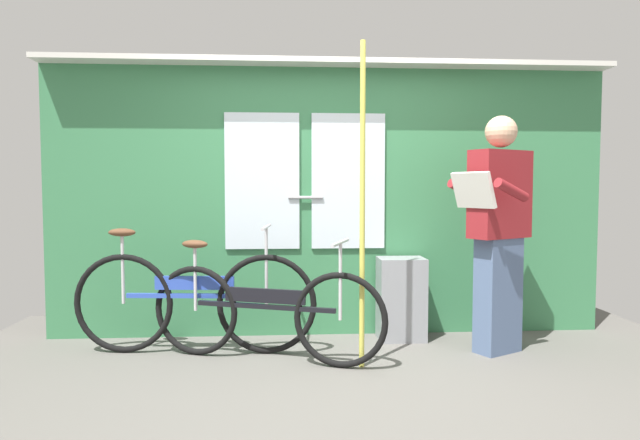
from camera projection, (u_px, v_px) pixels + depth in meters
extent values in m
cube|color=#56544F|center=(347.00, 393.00, 3.34)|extent=(5.58, 4.21, 0.04)
cube|color=#387A4C|center=(329.00, 203.00, 4.57)|extent=(4.58, 0.08, 2.19)
cube|color=silver|center=(262.00, 181.00, 4.48)|extent=(0.60, 0.02, 1.10)
cube|color=silver|center=(348.00, 181.00, 4.52)|extent=(0.60, 0.02, 1.10)
cylinder|color=#B2B2B7|center=(306.00, 197.00, 4.49)|extent=(0.28, 0.02, 0.02)
cube|color=silver|center=(331.00, 63.00, 4.41)|extent=(4.58, 0.28, 0.04)
torus|color=black|center=(267.00, 304.00, 4.05)|extent=(0.74, 0.11, 0.73)
torus|color=black|center=(123.00, 303.00, 4.07)|extent=(0.74, 0.11, 0.73)
cube|color=#2D4CB2|center=(195.00, 296.00, 4.06)|extent=(1.00, 0.12, 0.03)
cube|color=#2D4CB2|center=(195.00, 283.00, 4.05)|extent=(0.58, 0.08, 0.10)
cylinder|color=#B7B7BC|center=(123.00, 268.00, 4.06)|extent=(0.02, 0.02, 0.53)
ellipsoid|color=brown|center=(122.00, 232.00, 4.04)|extent=(0.21, 0.11, 0.06)
cylinder|color=#B7B7BC|center=(266.00, 266.00, 4.03)|extent=(0.02, 0.02, 0.57)
cylinder|color=#B7B7BC|center=(266.00, 227.00, 4.01)|extent=(0.06, 0.44, 0.02)
torus|color=black|center=(340.00, 320.00, 3.73)|extent=(0.63, 0.26, 0.65)
torus|color=black|center=(196.00, 311.00, 4.02)|extent=(0.63, 0.26, 0.65)
cube|color=black|center=(265.00, 307.00, 3.87)|extent=(0.98, 0.37, 0.03)
cube|color=black|center=(265.00, 296.00, 3.87)|extent=(0.57, 0.22, 0.10)
cylinder|color=#B7B7BC|center=(195.00, 277.00, 4.00)|extent=(0.02, 0.02, 0.49)
ellipsoid|color=brown|center=(195.00, 244.00, 3.99)|extent=(0.22, 0.15, 0.06)
cylinder|color=#B7B7BC|center=(340.00, 281.00, 3.71)|extent=(0.02, 0.02, 0.53)
cylinder|color=#B7B7BC|center=(340.00, 243.00, 3.70)|extent=(0.17, 0.42, 0.02)
cube|color=slate|center=(498.00, 295.00, 4.09)|extent=(0.38, 0.32, 0.85)
cube|color=maroon|center=(500.00, 194.00, 4.04)|extent=(0.52, 0.40, 0.64)
sphere|color=tan|center=(501.00, 132.00, 4.02)|extent=(0.23, 0.23, 0.23)
cube|color=silver|center=(473.00, 190.00, 3.89)|extent=(0.26, 0.35, 0.26)
cylinder|color=maroon|center=(512.00, 190.00, 3.79)|extent=(0.30, 0.21, 0.17)
cylinder|color=maroon|center=(464.00, 190.00, 4.15)|extent=(0.30, 0.21, 0.17)
cube|color=gray|center=(401.00, 299.00, 4.44)|extent=(0.37, 0.28, 0.66)
cylinder|color=#C6C14C|center=(362.00, 206.00, 3.71)|extent=(0.04, 0.04, 2.19)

